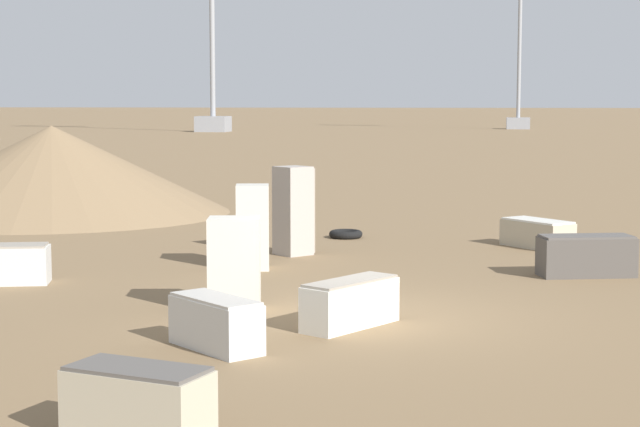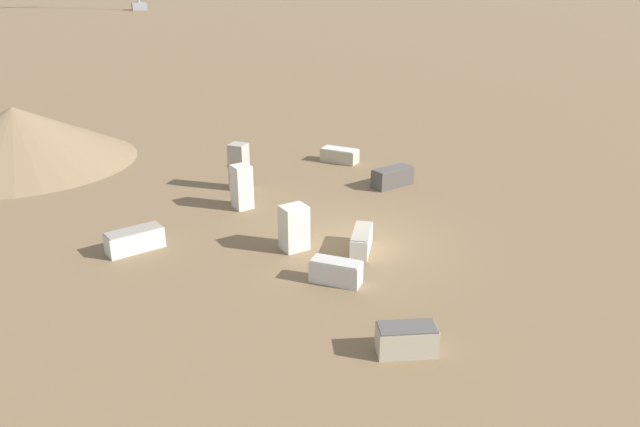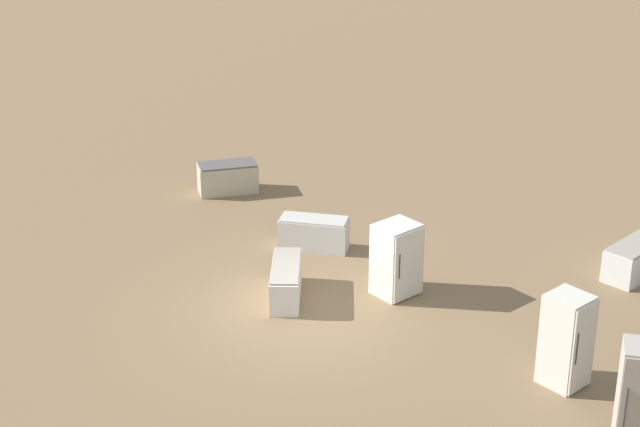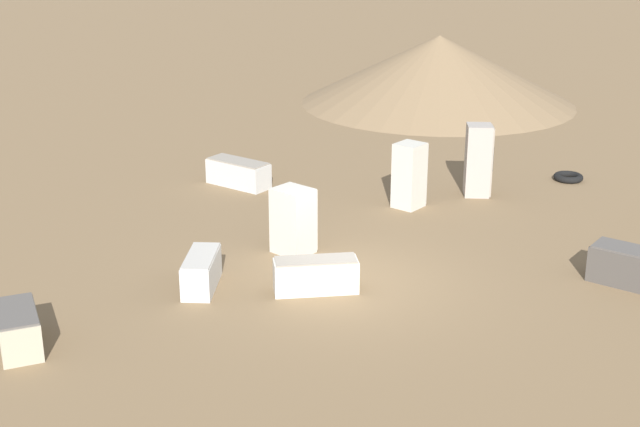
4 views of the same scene
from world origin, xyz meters
name	(u,v)px [view 4 (image 4 of 4)]	position (x,y,z in m)	size (l,w,h in m)	color
ground_plane	(350,282)	(0.00, 0.00, 0.00)	(1000.00, 1000.00, 0.00)	brown
dirt_mound	(438,70)	(10.68, -13.53, 1.28)	(10.34, 10.34, 2.56)	#7F6647
discarded_fridge_0	(410,175)	(2.65, -4.22, 0.83)	(0.76, 0.82, 1.65)	beige
discarded_fridge_1	(238,173)	(6.80, -1.84, 0.35)	(1.90, 1.11, 0.71)	silver
discarded_fridge_2	(201,271)	(1.67, 2.50, 0.35)	(1.47, 1.41, 0.70)	silver
discarded_fridge_3	(316,275)	(0.09, 0.83, 0.35)	(1.34, 1.71, 0.70)	silver
discarded_fridge_4	(18,329)	(1.47, 6.31, 0.36)	(1.53, 1.03, 0.72)	#B2A88E
discarded_fridge_6	(478,160)	(2.21, -6.28, 0.94)	(0.92, 0.93, 1.89)	#A89E93
discarded_fridge_7	(635,268)	(-3.71, -4.34, 0.38)	(1.88, 1.12, 0.77)	#4C4742
discarded_fridge_8	(294,221)	(2.04, -0.10, 0.73)	(0.91, 0.85, 1.47)	beige
scrap_tire	(568,177)	(1.47, -9.22, 0.09)	(0.81, 0.81, 0.18)	black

